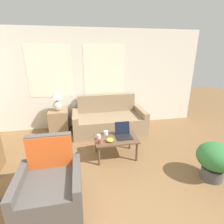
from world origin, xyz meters
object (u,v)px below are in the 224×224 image
coffee_table (116,140)px  cup_white (99,137)px  potted_plant (215,159)px  snack_bowl (110,140)px  armchair (51,188)px  laptop (123,134)px  couch (109,121)px  table_lamp (57,99)px  cup_navy (106,133)px  cup_yellow (100,141)px

coffee_table → cup_white: bearing=-177.9°
potted_plant → snack_bowl: bearing=152.3°
armchair → laptop: 1.66m
couch → table_lamp: table_lamp is taller
laptop → snack_bowl: bearing=-151.5°
cup_white → potted_plant: potted_plant is taller
armchair → cup_white: (0.78, 0.99, 0.19)m
armchair → snack_bowl: size_ratio=6.67×
cup_navy → potted_plant: bearing=-35.4°
armchair → cup_navy: armchair is taller
couch → snack_bowl: size_ratio=13.20×
armchair → cup_white: size_ratio=8.95×
couch → cup_yellow: 1.51m
table_lamp → coffee_table: table_lamp is taller
cup_white → table_lamp: bearing=121.5°
armchair → cup_navy: (0.95, 1.18, 0.18)m
coffee_table → cup_navy: cup_navy is taller
couch → cup_navy: bearing=-103.3°
cup_navy → cup_white: bearing=-131.2°
coffee_table → snack_bowl: snack_bowl is taller
laptop → cup_navy: laptop is taller
couch → potted_plant: couch is taller
coffee_table → cup_yellow: 0.38m
couch → table_lamp: (-1.29, 0.13, 0.64)m
table_lamp → coffee_table: size_ratio=0.63×
cup_navy → coffee_table: bearing=-47.7°
table_lamp → cup_white: table_lamp is taller
coffee_table → couch: bearing=85.9°
table_lamp → snack_bowl: 1.92m
cup_navy → cup_yellow: 0.38m
armchair → table_lamp: bearing=92.0°
couch → cup_navy: (-0.26, -1.09, 0.19)m
armchair → laptop: armchair is taller
armchair → cup_yellow: armchair is taller
coffee_table → laptop: laptop is taller
couch → snack_bowl: bearing=-99.5°
table_lamp → snack_bowl: (1.06, -1.53, -0.45)m
table_lamp → cup_navy: table_lamp is taller
laptop → potted_plant: size_ratio=0.50×
laptop → potted_plant: bearing=-38.0°
couch → coffee_table: bearing=-94.1°
table_lamp → potted_plant: bearing=-41.7°
cup_yellow → cup_white: size_ratio=0.82×
armchair → cup_yellow: 1.16m
table_lamp → cup_navy: bearing=-49.6°
coffee_table → cup_white: 0.35m
table_lamp → cup_yellow: table_lamp is taller
couch → snack_bowl: 1.43m
snack_bowl → potted_plant: bearing=-27.7°
coffee_table → potted_plant: bearing=-33.7°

